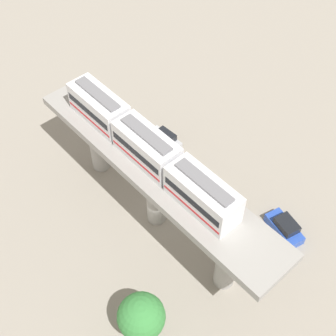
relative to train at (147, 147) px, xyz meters
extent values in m
plane|color=gray|center=(0.00, 1.05, -9.77)|extent=(120.00, 120.00, 0.00)
cylinder|color=#999691|center=(0.00, -8.32, -6.05)|extent=(1.90, 1.90, 7.44)
cylinder|color=#999691|center=(0.00, 1.05, -6.05)|extent=(1.90, 1.90, 7.44)
cylinder|color=#999691|center=(0.00, 10.43, -6.05)|extent=(1.90, 1.90, 7.44)
cube|color=#999691|center=(0.00, 1.05, -1.93)|extent=(5.20, 28.85, 0.80)
cube|color=silver|center=(0.00, -6.95, -0.03)|extent=(2.60, 6.60, 3.00)
cube|color=black|center=(0.00, -6.95, 0.22)|extent=(2.64, 6.07, 0.70)
cube|color=red|center=(0.00, -6.95, -0.78)|extent=(2.64, 6.34, 0.24)
cube|color=slate|center=(0.00, -6.95, 1.59)|extent=(1.10, 5.61, 0.24)
cube|color=silver|center=(0.00, 0.00, -0.03)|extent=(2.60, 6.60, 3.00)
cube|color=black|center=(0.00, 0.00, 0.22)|extent=(2.64, 6.07, 0.70)
cube|color=red|center=(0.00, 0.00, -0.78)|extent=(2.64, 6.34, 0.24)
cube|color=slate|center=(0.00, 0.00, 1.59)|extent=(1.10, 5.61, 0.24)
cube|color=silver|center=(0.00, 6.95, -0.03)|extent=(2.60, 6.60, 3.00)
cube|color=black|center=(0.00, 6.95, 0.22)|extent=(2.64, 6.07, 0.70)
cube|color=red|center=(0.00, 6.95, -0.78)|extent=(2.64, 6.34, 0.24)
cube|color=slate|center=(0.00, 6.95, 1.59)|extent=(1.10, 5.61, 0.24)
cube|color=#B2B5BA|center=(-7.41, -6.16, -9.27)|extent=(2.03, 4.29, 1.00)
cube|color=black|center=(-7.41, -6.01, -8.39)|extent=(1.76, 2.39, 0.76)
cube|color=#284CB7|center=(-8.29, 10.76, -9.27)|extent=(2.71, 4.50, 1.00)
cube|color=black|center=(-8.29, 10.91, -8.39)|extent=(2.12, 2.61, 0.76)
cylinder|color=brown|center=(8.77, 9.37, -8.37)|extent=(0.36, 0.36, 2.79)
sphere|color=#38843D|center=(8.77, 9.37, -5.90)|extent=(3.91, 3.91, 3.91)
camera|label=1|loc=(17.07, 21.78, 29.87)|focal=49.84mm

